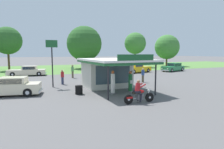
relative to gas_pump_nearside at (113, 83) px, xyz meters
The scene contains 20 objects.
ground_plane 2.09m from the gas_pump_nearside, 120.26° to the right, with size 300.00×300.00×0.00m, color #5B5959.
grass_verge_strip 28.39m from the gas_pump_nearside, 91.93° to the left, with size 120.00×24.00×0.01m, color #56843D.
service_station_kiosk 3.03m from the gas_pump_nearside, 73.62° to the left, with size 4.99×7.47×3.26m.
gas_pump_nearside is the anchor object (origin of this frame).
gas_pump_offside 1.65m from the gas_pump_nearside, ahead, with size 0.44×0.44×1.83m.
motorcycle_with_rider 3.47m from the gas_pump_nearside, 84.10° to the right, with size 2.27×0.70×1.58m.
featured_classic_sedan 8.36m from the gas_pump_nearside, 160.24° to the left, with size 5.44×2.85×1.46m.
parked_car_back_row_centre_right 17.88m from the gas_pump_nearside, 110.53° to the left, with size 5.62×2.82×1.44m.
parked_car_back_row_centre 17.76m from the gas_pump_nearside, 52.07° to the left, with size 5.81×3.26×1.58m.
parked_car_back_row_centre_left 22.72m from the gas_pump_nearside, 36.34° to the left, with size 5.52×3.15×1.50m.
bystander_leaning_by_kiosk 11.39m from the gas_pump_nearside, 93.91° to the left, with size 0.39×0.39×1.76m.
bystander_admiring_sedan 7.19m from the gas_pump_nearside, 114.25° to the left, with size 0.34×0.34×1.56m.
bystander_standing_back_lot 13.57m from the gas_pump_nearside, 60.71° to the left, with size 0.34×0.34×1.56m.
bystander_chatting_near_pumps 7.12m from the gas_pump_nearside, 36.76° to the left, with size 0.34×0.34×1.63m.
tree_oak_distant_spare 31.43m from the gas_pump_nearside, 56.03° to the left, with size 5.05×5.18×8.11m.
tree_oak_right 27.25m from the gas_pump_nearside, 78.75° to the left, with size 7.45×7.45×9.04m.
tree_oak_far_left 36.73m from the gas_pump_nearside, 43.63° to the left, with size 6.17×6.17×7.90m.
tree_oak_left 29.20m from the gas_pump_nearside, 108.92° to the left, with size 5.16×5.16×8.22m.
roadside_pole_sign 7.04m from the gas_pump_nearside, 128.16° to the left, with size 1.10×0.12×4.59m.
spare_tire_stack 2.83m from the gas_pump_nearside, 160.08° to the left, with size 0.60×0.60×0.72m.
Camera 1 is at (-5.57, -12.77, 3.38)m, focal length 31.16 mm.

